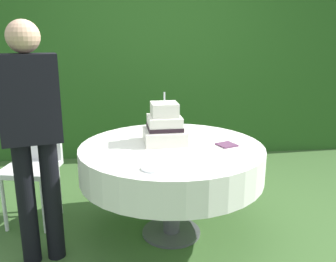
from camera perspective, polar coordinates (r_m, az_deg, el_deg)
ground_plane at (r=2.95m, az=0.53°, el=-15.82°), size 20.00×20.00×0.00m
foliage_hedge at (r=4.74m, az=-2.79°, el=13.62°), size 6.05×0.68×2.79m
cake_table at (r=2.69m, az=0.56°, el=-4.76°), size 1.36×1.36×0.72m
wedding_cake at (r=2.70m, az=-0.51°, el=0.69°), size 0.32×0.33×0.38m
serving_plate_near at (r=2.19m, az=-2.38°, el=-5.92°), size 0.15×0.15×0.01m
serving_plate_far at (r=2.99m, az=2.83°, el=-0.21°), size 0.14×0.14×0.01m
napkin_stack at (r=2.68m, az=9.26°, el=-2.17°), size 0.16×0.16×0.01m
garden_chair at (r=3.15m, az=-20.50°, el=-3.90°), size 0.47×0.47×0.89m
standing_person at (r=2.43m, az=-20.69°, el=0.20°), size 0.40×0.28×1.60m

